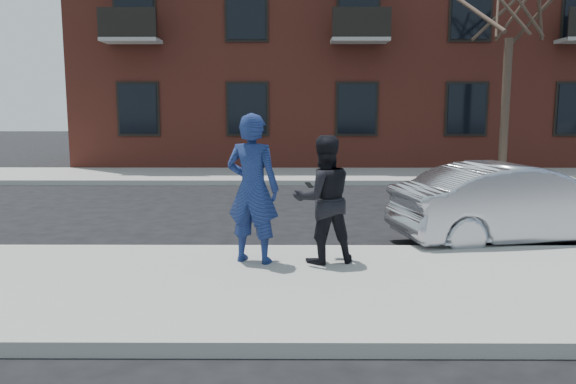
{
  "coord_description": "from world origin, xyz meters",
  "views": [
    {
      "loc": [
        -2.18,
        -6.7,
        2.19
      ],
      "look_at": [
        -2.22,
        0.4,
        1.14
      ],
      "focal_mm": 35.0,
      "sensor_mm": 36.0,
      "label": 1
    }
  ],
  "objects": [
    {
      "name": "silver_sedan",
      "position": [
        1.51,
        2.3,
        0.66
      ],
      "size": [
        4.23,
        2.16,
        1.33
      ],
      "primitive_type": "imported",
      "rotation": [
        0.0,
        0.0,
        1.77
      ],
      "color": "#999BA3",
      "rests_on": "ground"
    },
    {
      "name": "far_curb",
      "position": [
        0.0,
        9.45,
        0.07
      ],
      "size": [
        50.0,
        0.1,
        0.15
      ],
      "primitive_type": "cube",
      "color": "#999691",
      "rests_on": "ground"
    },
    {
      "name": "ground",
      "position": [
        0.0,
        0.0,
        0.0
      ],
      "size": [
        100.0,
        100.0,
        0.0
      ],
      "primitive_type": "plane",
      "color": "black",
      "rests_on": "ground"
    },
    {
      "name": "near_curb",
      "position": [
        0.0,
        1.55,
        0.07
      ],
      "size": [
        50.0,
        0.1,
        0.15
      ],
      "primitive_type": "cube",
      "color": "#999691",
      "rests_on": "ground"
    },
    {
      "name": "man_hoodie",
      "position": [
        -2.69,
        0.67,
        1.15
      ],
      "size": [
        0.84,
        0.69,
        2.0
      ],
      "rotation": [
        0.0,
        0.0,
        2.81
      ],
      "color": "navy",
      "rests_on": "near_sidewalk"
    },
    {
      "name": "near_sidewalk",
      "position": [
        0.0,
        -0.25,
        0.07
      ],
      "size": [
        50.0,
        3.5,
        0.15
      ],
      "primitive_type": "cube",
      "color": "gray",
      "rests_on": "ground"
    },
    {
      "name": "far_sidewalk",
      "position": [
        0.0,
        11.25,
        0.07
      ],
      "size": [
        50.0,
        3.5,
        0.15
      ],
      "primitive_type": "cube",
      "color": "gray",
      "rests_on": "ground"
    },
    {
      "name": "man_peacoat",
      "position": [
        -1.75,
        0.67,
        1.0
      ],
      "size": [
        0.96,
        0.83,
        1.71
      ],
      "rotation": [
        0.0,
        0.0,
        3.39
      ],
      "color": "black",
      "rests_on": "near_sidewalk"
    },
    {
      "name": "apartment_building",
      "position": [
        2.0,
        18.0,
        6.16
      ],
      "size": [
        24.3,
        10.3,
        12.3
      ],
      "color": "maroon",
      "rests_on": "ground"
    }
  ]
}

